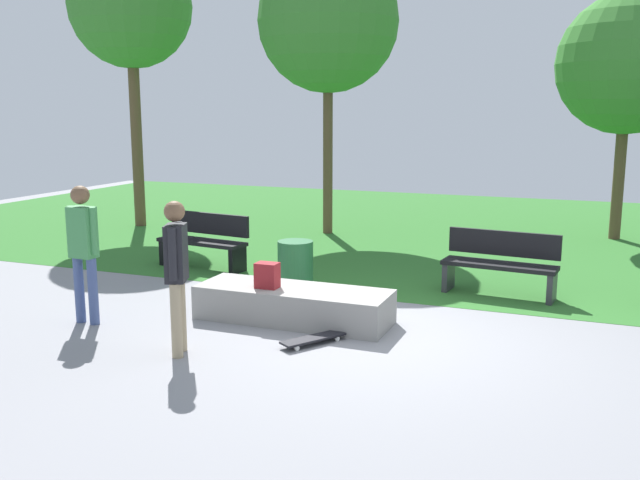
# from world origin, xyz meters

# --- Properties ---
(ground_plane) EXTENTS (28.00, 28.00, 0.00)m
(ground_plane) POSITION_xyz_m (0.00, 0.00, 0.00)
(ground_plane) COLOR gray
(grass_lawn) EXTENTS (26.60, 12.52, 0.01)m
(grass_lawn) POSITION_xyz_m (0.00, 7.74, 0.00)
(grass_lawn) COLOR #2D6B28
(grass_lawn) RESTS_ON ground_plane
(concrete_ledge) EXTENTS (2.46, 0.82, 0.43)m
(concrete_ledge) POSITION_xyz_m (-1.19, 0.14, 0.21)
(concrete_ledge) COLOR gray
(concrete_ledge) RESTS_ON ground_plane
(backpack_on_ledge) EXTENTS (0.28, 0.20, 0.32)m
(backpack_on_ledge) POSITION_xyz_m (-1.50, 0.03, 0.59)
(backpack_on_ledge) COLOR maroon
(backpack_on_ledge) RESTS_ON concrete_ledge
(skater_performing_trick) EXTENTS (0.30, 0.41, 1.68)m
(skater_performing_trick) POSITION_xyz_m (-1.86, -1.42, 0.98)
(skater_performing_trick) COLOR tan
(skater_performing_trick) RESTS_ON ground_plane
(skater_watching) EXTENTS (0.43, 0.23, 1.73)m
(skater_watching) POSITION_xyz_m (-3.55, -0.89, 1.01)
(skater_watching) COLOR #3F5184
(skater_watching) RESTS_ON ground_plane
(skateboard_by_ledge) EXTENTS (0.60, 0.78, 0.08)m
(skateboard_by_ledge) POSITION_xyz_m (-0.63, -0.58, 0.06)
(skateboard_by_ledge) COLOR black
(skateboard_by_ledge) RESTS_ON ground_plane
(park_bench_by_oak) EXTENTS (1.65, 0.69, 0.91)m
(park_bench_by_oak) POSITION_xyz_m (-3.81, 2.37, 0.48)
(park_bench_by_oak) COLOR black
(park_bench_by_oak) RESTS_ON ground_plane
(park_bench_center_lawn) EXTENTS (1.64, 0.63, 0.91)m
(park_bench_center_lawn) POSITION_xyz_m (1.05, 2.39, 0.48)
(park_bench_center_lawn) COLOR black
(park_bench_center_lawn) RESTS_ON ground_plane
(tree_leaning_ash) EXTENTS (2.77, 2.77, 4.89)m
(tree_leaning_ash) POSITION_xyz_m (2.67, 7.78, 3.50)
(tree_leaning_ash) COLOR brown
(tree_leaning_ash) RESTS_ON grass_lawn
(tree_slender_maple) EXTENTS (2.89, 2.89, 5.84)m
(tree_slender_maple) POSITION_xyz_m (-3.07, 6.23, 4.38)
(tree_slender_maple) COLOR brown
(tree_slender_maple) RESTS_ON grass_lawn
(tree_broad_elm) EXTENTS (2.67, 2.67, 6.17)m
(tree_broad_elm) POSITION_xyz_m (-7.42, 5.58, 4.80)
(tree_broad_elm) COLOR brown
(tree_broad_elm) RESTS_ON grass_lawn
(trash_bin) EXTENTS (0.51, 0.51, 0.77)m
(trash_bin) POSITION_xyz_m (-1.71, 1.41, 0.38)
(trash_bin) COLOR #1E592D
(trash_bin) RESTS_ON ground_plane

